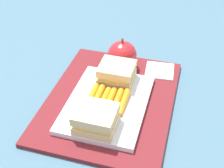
{
  "coord_description": "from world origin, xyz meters",
  "views": [
    {
      "loc": [
        -0.51,
        -0.15,
        0.48
      ],
      "look_at": [
        0.01,
        0.0,
        0.04
      ],
      "focal_mm": 49.73,
      "sensor_mm": 36.0,
      "label": 1
    }
  ],
  "objects": [
    {
      "name": "paper_napkin",
      "position": [
        0.14,
        -0.09,
        0.01
      ],
      "size": [
        0.08,
        0.08,
        0.0
      ],
      "primitive_type": "cube",
      "rotation": [
        0.0,
        0.0,
        0.08
      ],
      "color": "white",
      "rests_on": "lunchbag_mat"
    },
    {
      "name": "sandwich_half_left",
      "position": [
        -0.1,
        0.0,
        0.04
      ],
      "size": [
        0.07,
        0.08,
        0.04
      ],
      "color": "#DBC189",
      "rests_on": "food_tray"
    },
    {
      "name": "apple",
      "position": [
        0.12,
        0.01,
        0.05
      ],
      "size": [
        0.07,
        0.07,
        0.08
      ],
      "color": "red",
      "rests_on": "lunchbag_mat"
    },
    {
      "name": "lunchbag_mat",
      "position": [
        0.0,
        0.0,
        0.01
      ],
      "size": [
        0.36,
        0.28,
        0.01
      ],
      "primitive_type": "cube",
      "color": "maroon",
      "rests_on": "ground_plane"
    },
    {
      "name": "food_tray",
      "position": [
        -0.03,
        0.0,
        0.02
      ],
      "size": [
        0.23,
        0.17,
        0.01
      ],
      "primitive_type": "cube",
      "color": "white",
      "rests_on": "lunchbag_mat"
    },
    {
      "name": "sandwich_half_right",
      "position": [
        0.05,
        0.0,
        0.04
      ],
      "size": [
        0.07,
        0.08,
        0.04
      ],
      "color": "#DBC189",
      "rests_on": "food_tray"
    },
    {
      "name": "carrot_sticks_bundle",
      "position": [
        -0.03,
        -0.0,
        0.03
      ],
      "size": [
        0.08,
        0.09,
        0.02
      ],
      "color": "orange",
      "rests_on": "food_tray"
    },
    {
      "name": "ground_plane",
      "position": [
        0.0,
        0.0,
        0.0
      ],
      "size": [
        2.4,
        2.4,
        0.0
      ],
      "primitive_type": "plane",
      "color": "#42667A"
    }
  ]
}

